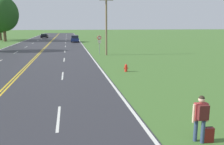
# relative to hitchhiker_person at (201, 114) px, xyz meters

# --- Properties ---
(hitchhiker_person) EXTENTS (0.57, 0.43, 1.69)m
(hitchhiker_person) POSITION_rel_hitchhiker_person_xyz_m (0.00, 0.00, 0.00)
(hitchhiker_person) COLOR navy
(hitchhiker_person) RESTS_ON ground
(suitcase) EXTENTS (0.37, 0.17, 0.58)m
(suitcase) POSITION_rel_hitchhiker_person_xyz_m (0.32, -0.03, -0.77)
(suitcase) COLOR maroon
(suitcase) RESTS_ON ground
(fire_hydrant) EXTENTS (0.41, 0.25, 0.67)m
(fire_hydrant) POSITION_rel_hitchhiker_person_xyz_m (0.54, 12.91, -0.70)
(fire_hydrant) COLOR red
(fire_hydrant) RESTS_ON ground
(traffic_sign) EXTENTS (0.60, 0.10, 2.60)m
(traffic_sign) POSITION_rel_hitchhiker_person_xyz_m (-0.13, 25.70, 0.92)
(traffic_sign) COLOR gray
(traffic_sign) RESTS_ON ground
(utility_pole_midground) EXTENTS (1.80, 0.24, 7.81)m
(utility_pole_midground) POSITION_rel_hitchhiker_person_xyz_m (0.69, 24.66, 3.02)
(utility_pole_midground) COLOR brown
(utility_pole_midground) RESTS_ON ground
(tree_left_verge) EXTENTS (7.31, 7.31, 10.86)m
(tree_left_verge) POSITION_rel_hitchhiker_person_xyz_m (-19.71, 56.01, 5.60)
(tree_left_verge) COLOR brown
(tree_left_verge) RESTS_ON ground
(car_dark_blue_sedan_approaching) EXTENTS (2.04, 4.42, 1.60)m
(car_dark_blue_sedan_approaching) POSITION_rel_hitchhiker_person_xyz_m (-2.71, 50.65, -0.23)
(car_dark_blue_sedan_approaching) COLOR black
(car_dark_blue_sedan_approaching) RESTS_ON ground
(car_black_hatchback_mid_near) EXTENTS (2.01, 3.98, 1.32)m
(car_black_hatchback_mid_near) POSITION_rel_hitchhiker_person_xyz_m (-11.57, 70.32, -0.30)
(car_black_hatchback_mid_near) COLOR black
(car_black_hatchback_mid_near) RESTS_ON ground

